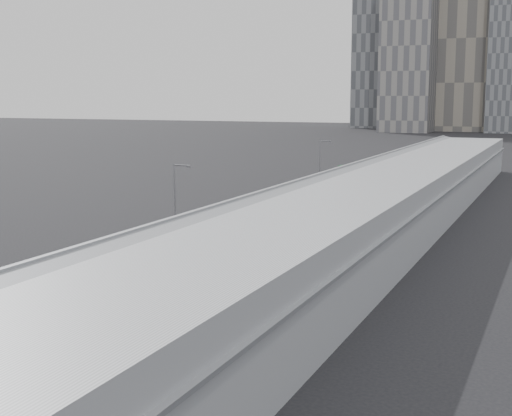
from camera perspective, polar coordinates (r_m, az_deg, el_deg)
The scene contains 23 objects.
sidewalk at distance 79.15m, azimuth 6.92°, elevation -2.22°, with size 10.00×170.00×0.12m, color gray.
lane_line at distance 82.71m, azimuth -0.06°, elevation -1.71°, with size 0.12×160.00×0.02m, color gold.
depot at distance 77.54m, azimuth 9.80°, elevation 0.08°, with size 12.45×160.40×7.20m.
skyline at distance 347.17m, azimuth 18.42°, elevation 14.30°, with size 145.00×64.00×120.00m.
bus_1 at distance 49.87m, azimuth -13.31°, elevation -7.09°, with size 3.35×13.59×3.94m.
bus_2 at distance 61.02m, azimuth -5.93°, elevation -4.00°, with size 3.57×13.46×3.89m.
bus_3 at distance 73.82m, azimuth -0.08°, elevation -1.76°, with size 3.46×12.91×3.73m.
bus_4 at distance 85.99m, azimuth 3.41°, elevation -0.31°, with size 3.35×12.29×3.55m.
bus_5 at distance 100.11m, azimuth 6.86°, elevation 0.93°, with size 2.96×12.15×3.52m.
bus_6 at distance 114.41m, azimuth 8.70°, elevation 2.00°, with size 3.93×14.15×4.08m.
bus_7 at distance 127.74m, azimuth 10.52°, elevation 2.65°, with size 3.42×13.97×4.05m.
bus_8 at distance 142.55m, azimuth 11.64°, elevation 3.21°, with size 2.96×13.23×3.85m.
bus_9 at distance 153.84m, azimuth 12.51°, elevation 3.56°, with size 3.44×12.91×3.73m.
bus_10 at distance 169.00m, azimuth 13.58°, elevation 4.00°, with size 3.32×13.23×3.83m.
tree_1 at distance 59.69m, azimuth -1.74°, elevation -2.28°, with size 1.53×1.53×4.47m.
tree_2 at distance 79.17m, azimuth 4.54°, elevation 0.05°, with size 2.31×2.31×4.26m.
tree_3 at distance 104.38m, azimuth 9.58°, elevation 2.01°, with size 1.33×1.33×3.70m.
tree_4 at distance 126.51m, azimuth 11.75°, elevation 3.17°, with size 2.87×2.87×4.50m.
tree_5 at distance 153.70m, azimuth 13.89°, elevation 4.10°, with size 2.91×2.91×4.60m.
street_lamp_near at distance 72.73m, azimuth -6.38°, elevation 0.71°, with size 2.04×0.22×8.50m.
street_lamp_far at distance 114.01m, azimuth 5.22°, elevation 3.65°, with size 2.04×0.22×8.46m.
shipping_container at distance 135.91m, azimuth 7.70°, elevation 2.90°, with size 2.16×6.01×2.57m, color #164A24.
suv at distance 156.89m, azimuth 10.34°, elevation 3.45°, with size 2.70×5.86×1.63m, color black.
Camera 1 is at (31.11, -19.49, 15.14)m, focal length 50.00 mm.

